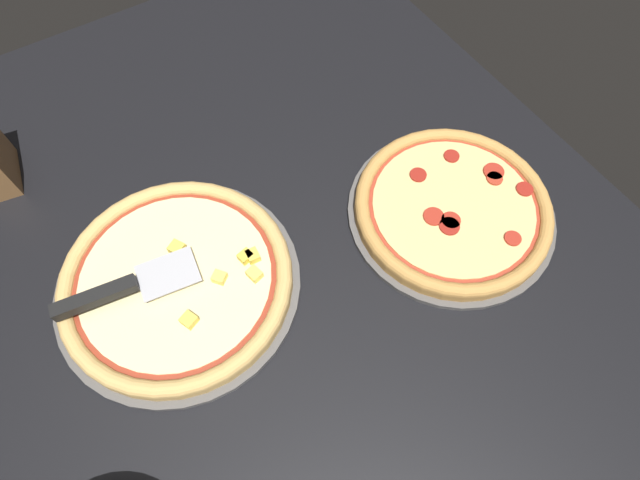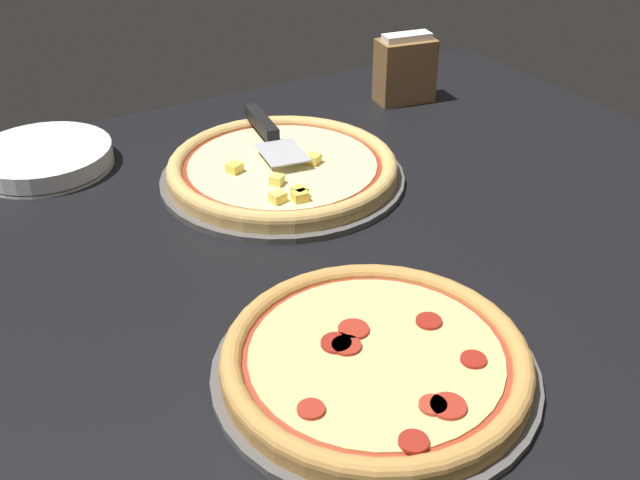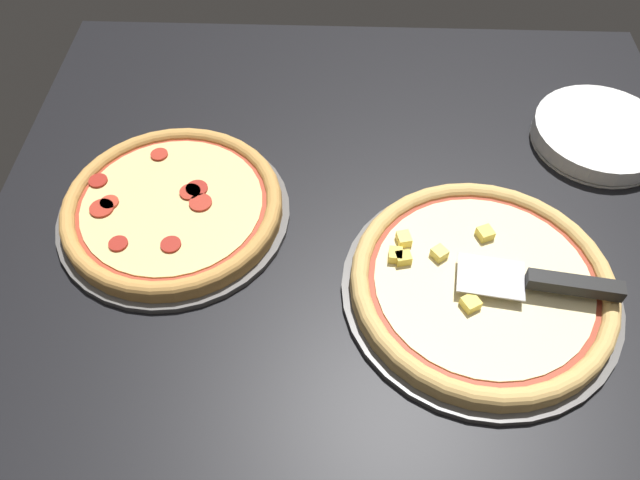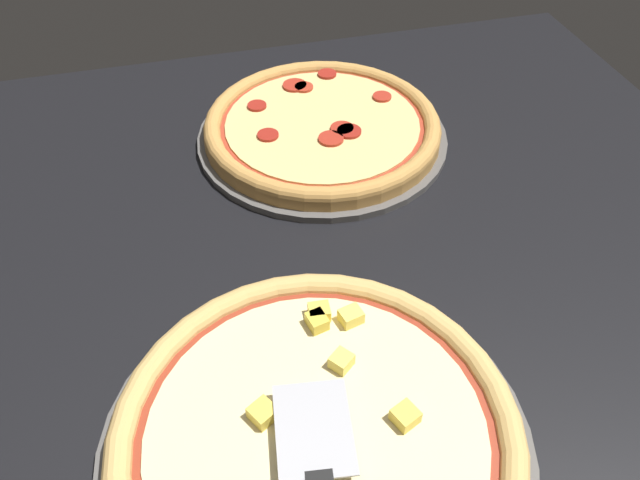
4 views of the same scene
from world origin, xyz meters
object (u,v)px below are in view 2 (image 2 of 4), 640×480
object	(u,v)px
pizza_back	(376,358)
napkin_holder	(405,69)
pizza_front	(282,167)
serving_spatula	(265,128)
plate_stack	(44,158)

from	to	relation	value
pizza_back	napkin_holder	xyz separation A→B (cm)	(-49.78, -64.30, 4.09)
napkin_holder	pizza_front	bearing A→B (deg)	26.57
pizza_back	serving_spatula	bearing A→B (deg)	-104.62
serving_spatula	pizza_front	bearing A→B (deg)	79.97
pizza_front	plate_stack	distance (cm)	40.12
plate_stack	napkin_holder	world-z (taller)	napkin_holder
pizza_front	pizza_back	world-z (taller)	pizza_front
pizza_back	plate_stack	xyz separation A→B (cm)	(19.38, -69.84, -0.61)
napkin_holder	pizza_back	bearing A→B (deg)	52.25
pizza_back	plate_stack	bearing A→B (deg)	-74.49
pizza_front	pizza_back	bearing A→B (deg)	74.48
pizza_back	napkin_holder	distance (cm)	81.42
pizza_front	pizza_back	xyz separation A→B (cm)	(12.70, 45.75, -0.01)
pizza_back	serving_spatula	xyz separation A→B (cm)	(-14.32, -54.92, 2.94)
serving_spatula	napkin_holder	xyz separation A→B (cm)	(-35.46, -9.38, 1.14)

